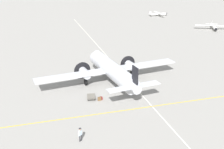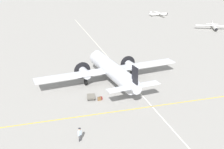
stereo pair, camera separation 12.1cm
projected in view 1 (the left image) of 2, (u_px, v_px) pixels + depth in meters
name	position (u px, v px, depth m)	size (l,w,h in m)	color
ground_plane	(112.00, 83.00, 46.85)	(300.00, 300.00, 0.00)	gray
apron_line_eastwest	(131.00, 109.00, 38.44)	(120.00, 0.16, 0.01)	gold
apron_line_northsouth	(130.00, 81.00, 47.66)	(0.16, 120.00, 0.01)	silver
airliner_main	(111.00, 69.00, 46.30)	(25.02, 17.34, 5.58)	silver
crew_foreground	(80.00, 133.00, 31.16)	(0.48, 0.39, 1.68)	#2D2D33
suitcase_near_door	(99.00, 99.00, 40.84)	(0.52, 0.19, 0.60)	brown
suitcase_upright_spare	(101.00, 98.00, 41.08)	(0.48, 0.19, 0.54)	maroon
baggage_cart	(91.00, 97.00, 41.53)	(1.51, 2.20, 0.56)	#6B665B
light_aircraft_distant	(159.00, 14.00, 107.74)	(7.20, 9.70, 1.88)	white
light_aircraft_taxiing	(214.00, 27.00, 85.42)	(10.71, 8.35, 2.14)	white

